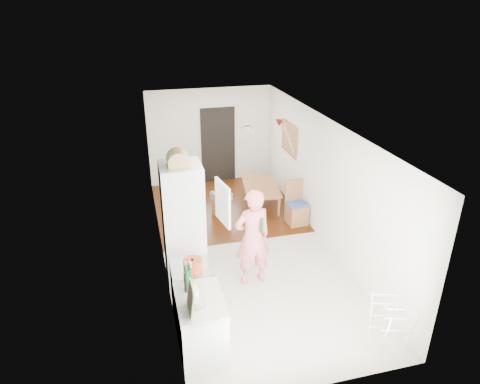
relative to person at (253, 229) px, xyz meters
name	(u,v)px	position (x,y,z in m)	size (l,w,h in m)	color
room_shell	(245,189)	(0.17, 1.13, 0.22)	(3.20, 7.00, 2.50)	white
floor	(245,246)	(0.17, 1.13, -1.03)	(3.20, 7.00, 0.01)	beige
wood_floor_overlay	(225,206)	(0.17, 2.98, -1.02)	(3.20, 3.30, 0.01)	#512507
sage_wall_panel	(168,220)	(-1.42, -0.87, 0.82)	(0.02, 3.00, 1.30)	slate
tile_splashback	(177,288)	(-1.41, -1.42, 0.12)	(0.02, 1.90, 0.50)	black
doorway_recess	(218,145)	(0.37, 4.61, -0.03)	(0.90, 0.04, 2.00)	black
base_cabinet	(201,328)	(-1.13, -1.42, -0.60)	(0.60, 0.90, 0.86)	white
worktop	(200,300)	(-1.13, -1.42, -0.14)	(0.62, 0.92, 0.06)	silver
range_cooker	(193,294)	(-1.13, -0.67, -0.59)	(0.60, 0.60, 0.88)	white
cooker_top	(191,268)	(-1.13, -0.67, -0.13)	(0.60, 0.60, 0.04)	#B3B3B5
fridge_housing	(184,225)	(-1.10, 0.35, 0.05)	(0.66, 0.66, 2.15)	white
fridge_door	(223,203)	(-0.49, 0.05, 0.52)	(0.56, 0.04, 0.70)	white
fridge_interior	(201,197)	(-0.79, 0.35, 0.52)	(0.02, 0.52, 0.66)	white
pinboard	(290,139)	(1.75, 3.03, 0.52)	(0.03, 0.90, 0.70)	tan
pinboard_frame	(289,139)	(1.74, 3.03, 0.52)	(0.01, 0.94, 0.74)	#9D6937
wall_sconce	(279,123)	(1.71, 3.68, 0.72)	(0.18, 0.18, 0.16)	maroon
person	(253,229)	(0.00, 0.00, 0.00)	(0.75, 0.49, 2.06)	#F77978
dining_table	(262,197)	(1.06, 2.86, -0.82)	(1.21, 0.67, 0.42)	#9D6937
dining_chair	(297,204)	(1.52, 1.78, -0.55)	(0.41, 0.41, 0.97)	#9D6937
stool	(221,207)	(-0.01, 2.58, -0.83)	(0.30, 0.30, 0.40)	#9D6937
grey_drape	(221,196)	(0.01, 2.57, -0.55)	(0.37, 0.37, 0.17)	gray
drying_rack	(391,325)	(1.41, -2.02, -0.61)	(0.43, 0.39, 0.85)	white
bread_bin	(178,161)	(-1.13, 0.28, 1.21)	(0.36, 0.34, 0.19)	tan
red_casserole	(193,265)	(-1.11, -0.74, -0.03)	(0.29, 0.29, 0.17)	#CA4015
steel_pan	(198,303)	(-1.16, -1.56, -0.06)	(0.20, 0.20, 0.10)	#B3B3B5
held_bottle	(262,225)	(0.12, -0.10, 0.12)	(0.05, 0.05, 0.25)	#1B3C1D
bottle_a	(187,281)	(-1.26, -1.21, 0.05)	(0.07, 0.07, 0.31)	#1B3C1D
bottle_b	(190,278)	(-1.21, -1.14, 0.04)	(0.07, 0.07, 0.30)	#1B3C1D
bottle_c	(195,296)	(-1.20, -1.51, 0.01)	(0.10, 0.10, 0.24)	silver
pepper_mill_front	(190,272)	(-1.18, -0.93, 0.00)	(0.06, 0.06, 0.21)	tan
pepper_mill_back	(186,271)	(-1.23, -0.91, -0.01)	(0.06, 0.06, 0.21)	tan
chopping_boards	(191,299)	(-1.27, -1.66, 0.09)	(0.04, 0.30, 0.40)	tan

